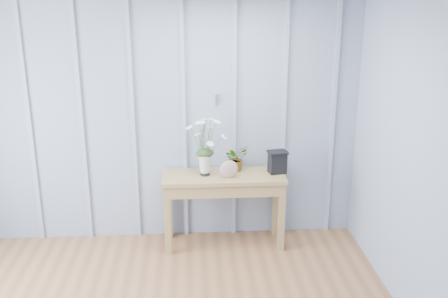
{
  "coord_description": "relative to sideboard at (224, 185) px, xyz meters",
  "views": [
    {
      "loc": [
        0.32,
        -2.79,
        2.57
      ],
      "look_at": [
        0.63,
        1.94,
        1.03
      ],
      "focal_mm": 42.0,
      "sensor_mm": 36.0,
      "label": 1
    }
  ],
  "objects": [
    {
      "name": "spider_plant",
      "position": [
        0.13,
        0.11,
        0.24
      ],
      "size": [
        0.3,
        0.3,
        0.26
      ],
      "primitive_type": "imported",
      "rotation": [
        0.0,
        0.0,
        0.6
      ],
      "color": "#1F3719",
      "rests_on": "sideboard"
    },
    {
      "name": "room_shell",
      "position": [
        -0.63,
        -1.08,
        1.35
      ],
      "size": [
        4.0,
        4.5,
        2.5
      ],
      "color": "#8694AD",
      "rests_on": "ground"
    },
    {
      "name": "daisy_vase",
      "position": [
        -0.18,
        0.0,
        0.48
      ],
      "size": [
        0.42,
        0.32,
        0.59
      ],
      "color": "black",
      "rests_on": "sideboard"
    },
    {
      "name": "sideboard",
      "position": [
        0.0,
        0.0,
        0.0
      ],
      "size": [
        1.2,
        0.45,
        0.75
      ],
      "color": "olive",
      "rests_on": "ground"
    },
    {
      "name": "carved_box",
      "position": [
        0.53,
        0.02,
        0.23
      ],
      "size": [
        0.21,
        0.17,
        0.22
      ],
      "color": "black",
      "rests_on": "sideboard"
    },
    {
      "name": "felt_disc_vessel",
      "position": [
        0.04,
        -0.09,
        0.2
      ],
      "size": [
        0.18,
        0.09,
        0.18
      ],
      "primitive_type": "ellipsoid",
      "rotation": [
        0.0,
        0.0,
        0.24
      ],
      "color": "#865058",
      "rests_on": "sideboard"
    }
  ]
}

